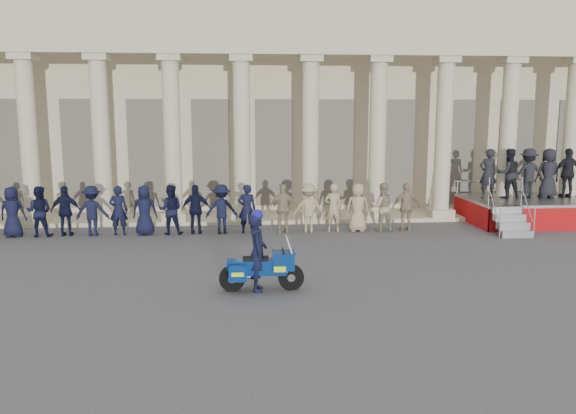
{
  "coord_description": "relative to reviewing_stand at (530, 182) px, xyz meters",
  "views": [
    {
      "loc": [
        -1.23,
        -13.37,
        4.09
      ],
      "look_at": [
        -0.04,
        1.82,
        1.6
      ],
      "focal_mm": 35.0,
      "sensor_mm": 36.0,
      "label": 1
    }
  ],
  "objects": [
    {
      "name": "ground",
      "position": [
        -9.67,
        -7.17,
        -1.57
      ],
      "size": [
        90.0,
        90.0,
        0.0
      ],
      "primitive_type": "plane",
      "color": "#48484B",
      "rests_on": "ground"
    },
    {
      "name": "rider",
      "position": [
        -10.62,
        -7.75,
        -0.61
      ],
      "size": [
        0.45,
        0.68,
        1.95
      ],
      "rotation": [
        0.0,
        0.0,
        1.56
      ],
      "color": "black",
      "rests_on": "ground"
    },
    {
      "name": "officer_rank",
      "position": [
        -14.35,
        -1.15,
        -0.71
      ],
      "size": [
        18.97,
        0.66,
        1.73
      ],
      "color": "black",
      "rests_on": "ground"
    },
    {
      "name": "motorcycle",
      "position": [
        -10.5,
        -7.75,
        -1.01
      ],
      "size": [
        2.01,
        0.82,
        1.29
      ],
      "rotation": [
        0.0,
        0.0,
        -0.01
      ],
      "color": "black",
      "rests_on": "ground"
    },
    {
      "name": "reviewing_stand",
      "position": [
        0.0,
        0.0,
        0.0
      ],
      "size": [
        4.64,
        4.36,
        2.85
      ],
      "color": "gray",
      "rests_on": "ground"
    },
    {
      "name": "building",
      "position": [
        -9.67,
        7.57,
        2.95
      ],
      "size": [
        40.0,
        12.5,
        9.0
      ],
      "color": "#BBAE8C",
      "rests_on": "ground"
    }
  ]
}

